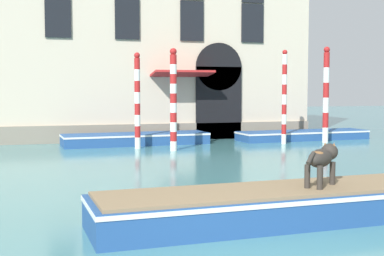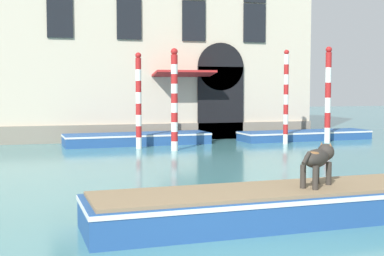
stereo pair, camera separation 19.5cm
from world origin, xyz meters
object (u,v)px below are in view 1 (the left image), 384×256
Objects in this scene: boat_foreground at (284,203)px; mooring_pole_3 at (284,97)px; mooring_pole_2 at (173,99)px; dog_on_deck at (322,158)px; boat_moored_far at (303,135)px; mooring_pole_0 at (326,94)px; mooring_pole_1 at (137,100)px; boat_moored_near_palazzo at (136,139)px.

mooring_pole_3 is at bearing 61.58° from boat_foreground.
mooring_pole_3 reaches higher than mooring_pole_2.
dog_on_deck is 0.15× the size of boat_moored_far.
mooring_pole_0 is at bearing 9.53° from mooring_pole_2.
mooring_pole_0 reaches higher than mooring_pole_1.
boat_moored_far is at bearing 10.73° from mooring_pole_1.
mooring_pole_0 is 2.18m from mooring_pole_3.
boat_moored_near_palazzo is 2.39m from mooring_pole_1.
boat_moored_far is (8.31, 0.01, -0.03)m from boat_moored_near_palazzo.
mooring_pole_2 is 5.58m from mooring_pole_3.
dog_on_deck is 14.02m from mooring_pole_3.
dog_on_deck is at bearing -89.74° from mooring_pole_2.
mooring_pole_2 is at bearing -72.81° from boat_moored_near_palazzo.
boat_moored_near_palazzo is 0.98× the size of boat_moored_far.
boat_foreground is 1.87× the size of mooring_pole_1.
boat_foreground is 14.49m from boat_moored_near_palazzo.
mooring_pole_0 is 1.05× the size of mooring_pole_3.
boat_foreground is 1.69× the size of mooring_pole_0.
boat_foreground reaches higher than boat_moored_near_palazzo.
mooring_pole_0 is 7.73m from mooring_pole_2.
boat_moored_near_palazzo is at bearing 110.90° from mooring_pole_2.
mooring_pole_3 is (-2.17, -0.11, -0.10)m from mooring_pole_0.
boat_foreground is 14.41m from mooring_pole_3.
boat_moored_far is 1.59× the size of mooring_pole_3.
boat_foreground is 1.11× the size of boat_moored_far.
boat_moored_near_palazzo is at bearing 166.20° from mooring_pole_3.
boat_foreground is 1.76× the size of mooring_pole_3.
dog_on_deck is 12.99m from mooring_pole_1.
mooring_pole_0 reaches higher than mooring_pole_2.
boat_moored_near_palazzo is 1.49× the size of mooring_pole_0.
mooring_pole_3 is (-1.80, -1.61, 1.91)m from boat_moored_far.
boat_foreground is 1.82× the size of mooring_pole_2.
mooring_pole_1 is at bearing 57.58° from dog_on_deck.
mooring_pole_1 is 1.72m from mooring_pole_2.
boat_moored_near_palazzo is 1.65× the size of mooring_pole_1.
dog_on_deck is at bearing -120.08° from boat_moored_far.
dog_on_deck is 11.77m from mooring_pole_2.
dog_on_deck is 0.24× the size of mooring_pole_3.
dog_on_deck is at bearing -84.19° from mooring_pole_1.
boat_foreground is at bearing -92.45° from boat_moored_near_palazzo.
boat_moored_far is at bearing -3.66° from boat_moored_near_palazzo.
dog_on_deck is 0.15× the size of boat_moored_near_palazzo.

